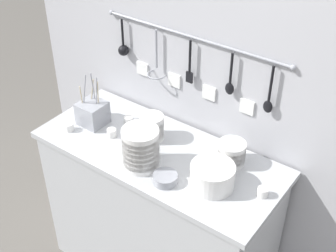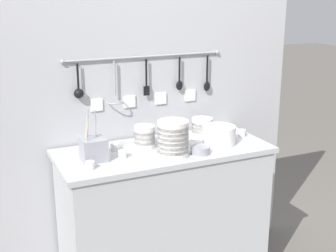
{
  "view_description": "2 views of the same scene",
  "coord_description": "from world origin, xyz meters",
  "px_view_note": "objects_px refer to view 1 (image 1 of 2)",
  "views": [
    {
      "loc": [
        1.06,
        -1.37,
        2.26
      ],
      "look_at": [
        0.05,
        0.01,
        1.03
      ],
      "focal_mm": 50.0,
      "sensor_mm": 36.0,
      "label": 1
    },
    {
      "loc": [
        -1.01,
        -2.28,
        1.74
      ],
      "look_at": [
        0.02,
        -0.01,
        1.01
      ],
      "focal_mm": 50.0,
      "sensor_mm": 36.0,
      "label": 2
    }
  ],
  "objects_px": {
    "bowl_stack_short_front": "(231,153)",
    "cup_front_right": "(69,127)",
    "steel_mixing_bowl": "(165,178)",
    "bowl_stack_back_corner": "(152,127)",
    "bowl_stack_nested_right": "(141,148)",
    "cutlery_caddy": "(93,113)",
    "cup_beside_plates": "(263,192)",
    "cup_edge_near": "(129,120)",
    "cup_centre": "(112,133)",
    "plate_stack": "(212,176)"
  },
  "relations": [
    {
      "from": "bowl_stack_short_front",
      "to": "cup_front_right",
      "type": "distance_m",
      "value": 0.82
    },
    {
      "from": "steel_mixing_bowl",
      "to": "bowl_stack_back_corner",
      "type": "bearing_deg",
      "value": 138.07
    },
    {
      "from": "bowl_stack_nested_right",
      "to": "cup_front_right",
      "type": "distance_m",
      "value": 0.47
    },
    {
      "from": "cutlery_caddy",
      "to": "cup_beside_plates",
      "type": "xyz_separation_m",
      "value": [
        0.94,
        0.03,
        -0.04
      ]
    },
    {
      "from": "bowl_stack_back_corner",
      "to": "cup_beside_plates",
      "type": "xyz_separation_m",
      "value": [
        0.62,
        -0.04,
        -0.04
      ]
    },
    {
      "from": "cup_beside_plates",
      "to": "cup_edge_near",
      "type": "height_order",
      "value": "same"
    },
    {
      "from": "cutlery_caddy",
      "to": "cup_centre",
      "type": "xyz_separation_m",
      "value": [
        0.15,
        -0.03,
        -0.04
      ]
    },
    {
      "from": "bowl_stack_short_front",
      "to": "cup_front_right",
      "type": "height_order",
      "value": "bowl_stack_short_front"
    },
    {
      "from": "cup_beside_plates",
      "to": "bowl_stack_short_front",
      "type": "bearing_deg",
      "value": 153.13
    },
    {
      "from": "plate_stack",
      "to": "cup_front_right",
      "type": "distance_m",
      "value": 0.79
    },
    {
      "from": "bowl_stack_nested_right",
      "to": "bowl_stack_back_corner",
      "type": "distance_m",
      "value": 0.21
    },
    {
      "from": "plate_stack",
      "to": "cup_edge_near",
      "type": "height_order",
      "value": "plate_stack"
    },
    {
      "from": "cup_beside_plates",
      "to": "bowl_stack_nested_right",
      "type": "bearing_deg",
      "value": -164.54
    },
    {
      "from": "steel_mixing_bowl",
      "to": "cup_front_right",
      "type": "height_order",
      "value": "same"
    },
    {
      "from": "plate_stack",
      "to": "cup_centre",
      "type": "height_order",
      "value": "plate_stack"
    },
    {
      "from": "bowl_stack_nested_right",
      "to": "cup_edge_near",
      "type": "xyz_separation_m",
      "value": [
        -0.26,
        0.22,
        -0.08
      ]
    },
    {
      "from": "cutlery_caddy",
      "to": "cup_edge_near",
      "type": "relative_size",
      "value": 5.89
    },
    {
      "from": "bowl_stack_short_front",
      "to": "cutlery_caddy",
      "type": "bearing_deg",
      "value": -168.9
    },
    {
      "from": "cup_beside_plates",
      "to": "cup_edge_near",
      "type": "relative_size",
      "value": 1.0
    },
    {
      "from": "cup_edge_near",
      "to": "bowl_stack_short_front",
      "type": "bearing_deg",
      "value": 3.88
    },
    {
      "from": "cup_centre",
      "to": "bowl_stack_nested_right",
      "type": "bearing_deg",
      "value": -18.32
    },
    {
      "from": "cup_centre",
      "to": "plate_stack",
      "type": "bearing_deg",
      "value": -1.06
    },
    {
      "from": "plate_stack",
      "to": "cup_edge_near",
      "type": "bearing_deg",
      "value": 166.38
    },
    {
      "from": "bowl_stack_nested_right",
      "to": "cup_centre",
      "type": "relative_size",
      "value": 4.19
    },
    {
      "from": "cup_beside_plates",
      "to": "cup_front_right",
      "type": "distance_m",
      "value": 1.01
    },
    {
      "from": "bowl_stack_back_corner",
      "to": "plate_stack",
      "type": "relative_size",
      "value": 0.66
    },
    {
      "from": "bowl_stack_nested_right",
      "to": "cutlery_caddy",
      "type": "bearing_deg",
      "value": 164.39
    },
    {
      "from": "bowl_stack_nested_right",
      "to": "cup_beside_plates",
      "type": "distance_m",
      "value": 0.56
    },
    {
      "from": "cup_edge_near",
      "to": "cup_centre",
      "type": "bearing_deg",
      "value": -89.21
    },
    {
      "from": "plate_stack",
      "to": "cup_beside_plates",
      "type": "xyz_separation_m",
      "value": [
        0.2,
        0.07,
        -0.03
      ]
    },
    {
      "from": "bowl_stack_nested_right",
      "to": "steel_mixing_bowl",
      "type": "height_order",
      "value": "bowl_stack_nested_right"
    },
    {
      "from": "cup_edge_near",
      "to": "bowl_stack_nested_right",
      "type": "bearing_deg",
      "value": -39.77
    },
    {
      "from": "bowl_stack_nested_right",
      "to": "cup_beside_plates",
      "type": "relative_size",
      "value": 4.19
    },
    {
      "from": "bowl_stack_nested_right",
      "to": "cutlery_caddy",
      "type": "relative_size",
      "value": 0.71
    },
    {
      "from": "steel_mixing_bowl",
      "to": "bowl_stack_nested_right",
      "type": "bearing_deg",
      "value": 170.12
    },
    {
      "from": "cup_beside_plates",
      "to": "cup_centre",
      "type": "distance_m",
      "value": 0.79
    },
    {
      "from": "cup_beside_plates",
      "to": "cup_front_right",
      "type": "height_order",
      "value": "same"
    },
    {
      "from": "bowl_stack_nested_right",
      "to": "cup_edge_near",
      "type": "height_order",
      "value": "bowl_stack_nested_right"
    },
    {
      "from": "plate_stack",
      "to": "steel_mixing_bowl",
      "type": "height_order",
      "value": "plate_stack"
    },
    {
      "from": "bowl_stack_short_front",
      "to": "cup_edge_near",
      "type": "distance_m",
      "value": 0.58
    },
    {
      "from": "cutlery_caddy",
      "to": "cup_edge_near",
      "type": "distance_m",
      "value": 0.19
    },
    {
      "from": "cup_front_right",
      "to": "bowl_stack_nested_right",
      "type": "bearing_deg",
      "value": 0.46
    },
    {
      "from": "cup_beside_plates",
      "to": "cutlery_caddy",
      "type": "bearing_deg",
      "value": -178.03
    },
    {
      "from": "bowl_stack_nested_right",
      "to": "cup_beside_plates",
      "type": "bearing_deg",
      "value": 15.46
    },
    {
      "from": "cutlery_caddy",
      "to": "bowl_stack_back_corner",
      "type": "bearing_deg",
      "value": 13.55
    },
    {
      "from": "steel_mixing_bowl",
      "to": "cup_edge_near",
      "type": "xyz_separation_m",
      "value": [
        -0.41,
        0.24,
        -0.0
      ]
    },
    {
      "from": "bowl_stack_back_corner",
      "to": "cup_centre",
      "type": "bearing_deg",
      "value": -148.0
    },
    {
      "from": "cup_beside_plates",
      "to": "cup_edge_near",
      "type": "bearing_deg",
      "value": 174.91
    },
    {
      "from": "bowl_stack_nested_right",
      "to": "cup_centre",
      "type": "xyz_separation_m",
      "value": [
        -0.26,
        0.09,
        -0.08
      ]
    },
    {
      "from": "steel_mixing_bowl",
      "to": "cup_beside_plates",
      "type": "height_order",
      "value": "same"
    }
  ]
}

